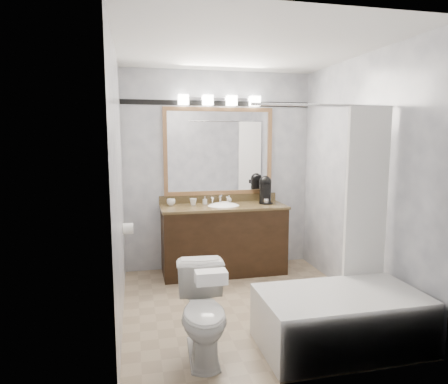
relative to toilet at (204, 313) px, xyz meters
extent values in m
cube|color=tan|center=(0.57, 0.82, -0.35)|extent=(2.40, 2.60, 0.01)
cube|color=white|center=(0.57, 0.82, 2.16)|extent=(2.40, 2.60, 0.01)
cube|color=silver|center=(0.57, 2.12, 0.90)|extent=(2.40, 0.01, 2.50)
cube|color=silver|center=(0.57, -0.49, 0.90)|extent=(2.40, 0.01, 2.50)
cube|color=silver|center=(-0.64, 0.82, 0.90)|extent=(0.01, 2.60, 2.50)
cube|color=silver|center=(1.77, 0.82, 0.90)|extent=(0.01, 2.60, 2.50)
cube|color=black|center=(0.57, 1.83, 0.06)|extent=(1.50, 0.55, 0.82)
cube|color=olive|center=(0.57, 1.83, 0.49)|extent=(1.53, 0.58, 0.03)
cube|color=olive|center=(0.57, 2.10, 0.55)|extent=(1.53, 0.03, 0.10)
ellipsoid|color=white|center=(0.57, 1.83, 0.47)|extent=(0.44, 0.34, 0.14)
cube|color=#A4744A|center=(0.57, 2.10, 1.68)|extent=(1.40, 0.04, 0.05)
cube|color=#A4744A|center=(0.57, 2.10, 0.63)|extent=(1.40, 0.04, 0.05)
cube|color=#A4744A|center=(-0.11, 2.10, 1.15)|extent=(0.05, 0.04, 1.00)
cube|color=#A4744A|center=(1.24, 2.10, 1.15)|extent=(0.05, 0.04, 1.00)
cube|color=white|center=(0.57, 2.10, 1.15)|extent=(1.30, 0.01, 1.00)
cube|color=silver|center=(0.57, 2.09, 1.80)|extent=(0.90, 0.05, 0.03)
cube|color=white|center=(0.12, 2.04, 1.78)|extent=(0.12, 0.12, 0.12)
cube|color=white|center=(0.42, 2.04, 1.78)|extent=(0.12, 0.12, 0.12)
cube|color=white|center=(0.72, 2.04, 1.78)|extent=(0.12, 0.12, 0.12)
cube|color=white|center=(1.02, 2.04, 1.78)|extent=(0.12, 0.12, 0.12)
cube|color=black|center=(0.57, 2.11, 1.75)|extent=(2.40, 0.01, 0.06)
cube|color=white|center=(1.10, -0.10, -0.12)|extent=(1.30, 0.72, 0.45)
cylinder|color=silver|center=(1.10, 0.28, 1.60)|extent=(1.30, 0.02, 0.02)
cube|color=white|center=(1.52, 0.27, 0.83)|extent=(0.40, 0.04, 1.55)
cylinder|color=white|center=(-0.57, 1.48, 0.35)|extent=(0.11, 0.12, 0.12)
imported|color=white|center=(0.00, 0.00, 0.00)|extent=(0.44, 0.71, 0.70)
cube|color=white|center=(0.00, -0.30, 0.39)|extent=(0.22, 0.12, 0.09)
cylinder|color=black|center=(1.12, 1.85, 0.51)|extent=(0.18, 0.18, 0.02)
cylinder|color=black|center=(1.13, 1.91, 0.64)|extent=(0.15, 0.15, 0.26)
sphere|color=black|center=(1.13, 1.91, 0.77)|extent=(0.16, 0.16, 0.16)
cube|color=black|center=(1.12, 1.83, 0.73)|extent=(0.12, 0.12, 0.05)
cylinder|color=silver|center=(1.12, 1.83, 0.54)|extent=(0.06, 0.06, 0.06)
imported|color=white|center=(-0.06, 1.99, 0.54)|extent=(0.11, 0.11, 0.08)
imported|color=white|center=(0.21, 1.95, 0.54)|extent=(0.11, 0.11, 0.08)
imported|color=white|center=(0.36, 1.97, 0.55)|extent=(0.05, 0.05, 0.10)
imported|color=white|center=(0.69, 2.05, 0.55)|extent=(0.08, 0.08, 0.09)
cube|color=beige|center=(0.61, 1.95, 0.52)|extent=(0.10, 0.08, 0.03)
camera|label=1|loc=(-0.49, -2.87, 1.34)|focal=32.00mm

